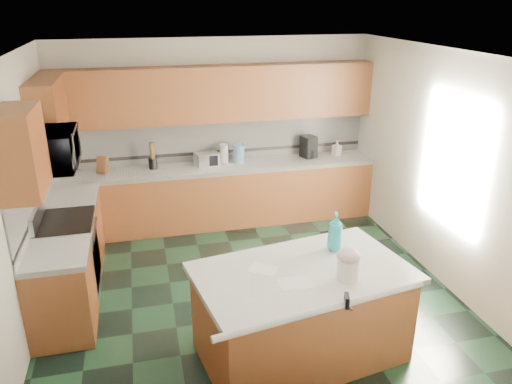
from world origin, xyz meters
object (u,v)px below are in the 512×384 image
object	(u,v)px
soap_bottle_island	(335,231)
toaster_oven	(207,159)
treat_jar	(348,269)
coffee_maker	(309,147)
knife_block	(103,165)
island_top	(303,273)
island_base	(301,316)

from	to	relation	value
soap_bottle_island	toaster_oven	world-z (taller)	soap_bottle_island
treat_jar	soap_bottle_island	world-z (taller)	soap_bottle_island
toaster_oven	coffee_maker	size ratio (longest dim) A/B	1.00
soap_bottle_island	coffee_maker	xyz separation A→B (m)	(0.74, 2.90, -0.03)
knife_block	coffee_maker	bearing A→B (deg)	19.75
soap_bottle_island	toaster_oven	xyz separation A→B (m)	(-0.83, 2.87, -0.10)
treat_jar	soap_bottle_island	bearing A→B (deg)	96.99
island_top	knife_block	xyz separation A→B (m)	(-1.87, 3.18, 0.15)
treat_jar	knife_block	distance (m)	4.05
island_top	soap_bottle_island	distance (m)	0.57
island_top	treat_jar	distance (m)	0.42
island_base	knife_block	distance (m)	3.74
knife_block	coffee_maker	size ratio (longest dim) A/B	0.73
treat_jar	toaster_oven	xyz separation A→B (m)	(-0.73, 3.41, -0.00)
island_top	soap_bottle_island	world-z (taller)	soap_bottle_island
island_base	island_top	xyz separation A→B (m)	(0.00, 0.00, 0.46)
toaster_oven	treat_jar	bearing A→B (deg)	-92.35
toaster_oven	island_top	bearing A→B (deg)	-97.21
knife_block	coffee_maker	xyz separation A→B (m)	(3.03, 0.03, 0.04)
island_top	coffee_maker	bearing A→B (deg)	60.31
island_base	toaster_oven	bearing A→B (deg)	87.46
knife_block	toaster_oven	xyz separation A→B (m)	(1.46, 0.00, -0.02)
treat_jar	knife_block	bearing A→B (deg)	139.82
soap_bottle_island	toaster_oven	size ratio (longest dim) A/B	1.18
island_base	island_top	world-z (taller)	island_top
coffee_maker	island_top	bearing A→B (deg)	-128.37
soap_bottle_island	knife_block	size ratio (longest dim) A/B	1.62
island_base	coffee_maker	xyz separation A→B (m)	(1.16, 3.21, 0.65)
coffee_maker	soap_bottle_island	bearing A→B (deg)	-122.78
island_base	knife_block	bearing A→B (deg)	110.57
knife_block	toaster_oven	distance (m)	1.46
treat_jar	coffee_maker	world-z (taller)	coffee_maker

